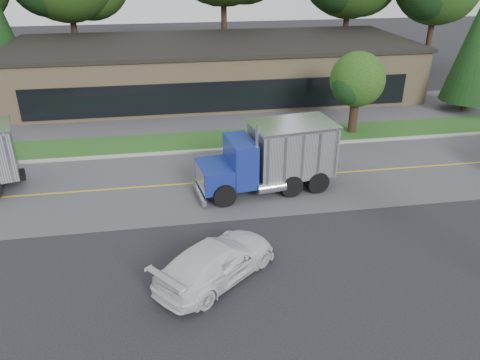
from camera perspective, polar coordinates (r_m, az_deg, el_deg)
name	(u,v)px	position (r m, az deg, el deg)	size (l,w,h in m)	color
ground	(241,294)	(16.96, 0.12, -13.75)	(140.00, 140.00, 0.00)	#2C2C31
road	(213,182)	(24.48, -3.34, -0.27)	(60.00, 8.00, 0.02)	#5B5B60
center_line	(213,182)	(24.48, -3.34, -0.27)	(60.00, 0.12, 0.01)	gold
curb	(205,152)	(28.29, -4.29, 3.47)	(60.00, 0.30, 0.12)	#9E9E99
grass_verge	(202,141)	(29.96, -4.62, 4.78)	(60.00, 3.40, 0.03)	#21501B
far_parking	(196,116)	(34.65, -5.37, 7.75)	(60.00, 7.00, 0.02)	#5B5B60
strip_mall	(213,69)	(40.05, -3.26, 13.32)	(32.00, 12.00, 4.00)	tan
evergreen_right	(477,46)	(38.45, 26.88, 14.34)	(3.82, 3.82, 8.69)	#382619
tree_verge	(358,82)	(31.34, 14.16, 11.51)	(3.71, 3.49, 5.29)	#382619
dump_truck_blue	(274,155)	(23.19, 4.16, 3.03)	(7.01, 3.48, 3.36)	black
rally_car	(217,261)	(17.27, -2.88, -9.82)	(2.08, 5.13, 1.49)	silver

